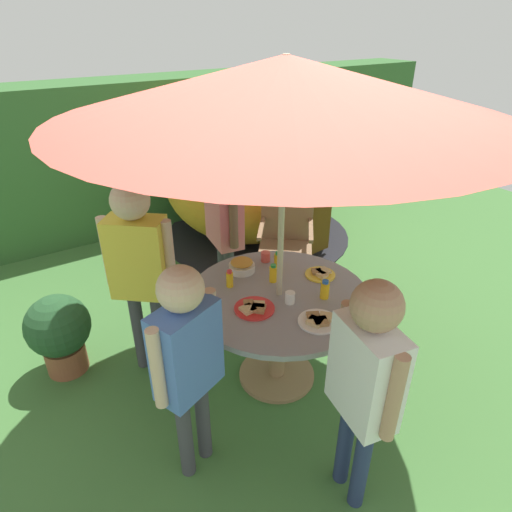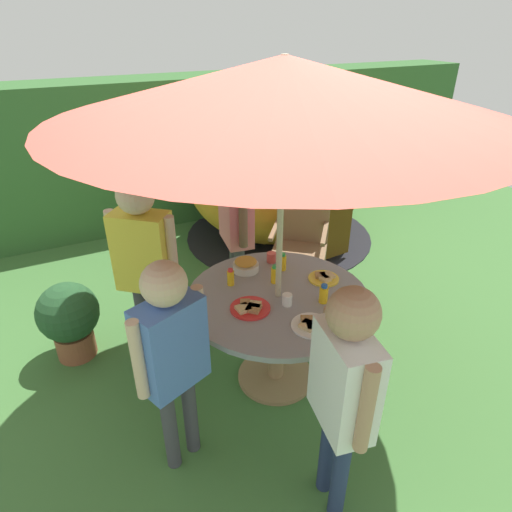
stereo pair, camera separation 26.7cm
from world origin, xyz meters
name	(u,v)px [view 2 (the right image)]	position (x,y,z in m)	size (l,w,h in m)	color
ground_plane	(276,378)	(0.00, 0.00, -0.01)	(10.00, 10.00, 0.02)	#3D6B33
hedge_backdrop	(149,152)	(0.00, 3.14, 0.82)	(9.00, 0.70, 1.64)	#33602D
garden_table	(277,314)	(0.00, 0.00, 0.55)	(1.16, 1.16, 0.69)	#93704C
patio_umbrella	(284,88)	(0.00, 0.00, 1.92)	(2.38, 2.38, 2.07)	#B7AD8C
wooden_chair	(300,239)	(0.73, 0.90, 0.52)	(0.65, 0.65, 0.93)	brown
dome_tent	(280,172)	(1.13, 1.99, 0.76)	(2.30, 2.30, 1.53)	orange
potted_plant	(69,317)	(-1.21, 0.88, 0.34)	(0.43, 0.43, 0.60)	brown
child_in_pink_shirt	(236,212)	(0.13, 0.93, 0.88)	(0.25, 0.46, 1.38)	#3F3F47
child_in_yellow_shirt	(143,252)	(-0.68, 0.57, 0.89)	(0.41, 0.39, 1.40)	#3F3F47
child_in_blue_shirt	(171,345)	(-0.77, -0.31, 0.82)	(0.41, 0.29, 1.28)	#3F3F47
child_in_white_shirt	(344,381)	(-0.17, -0.89, 0.84)	(0.25, 0.44, 1.31)	navy
snack_bowl	(246,265)	(-0.05, 0.37, 0.73)	(0.18, 0.18, 0.09)	white
plate_near_left	(324,278)	(0.37, 0.03, 0.70)	(0.20, 0.20, 0.03)	yellow
plate_near_right	(250,308)	(-0.22, -0.05, 0.70)	(0.24, 0.24, 0.03)	red
plate_far_right	(312,325)	(0.02, -0.36, 0.70)	(0.23, 0.23, 0.03)	white
juice_bottle_far_left	(231,277)	(-0.21, 0.25, 0.75)	(0.05, 0.05, 0.12)	yellow
juice_bottle_center_front	(324,294)	(0.21, -0.18, 0.75)	(0.06, 0.06, 0.12)	yellow
juice_bottle_center_back	(355,311)	(0.27, -0.41, 0.75)	(0.05, 0.05, 0.13)	yellow
juice_bottle_mid_left	(282,262)	(0.18, 0.27, 0.75)	(0.05, 0.05, 0.13)	yellow
juice_bottle_mid_right	(275,275)	(0.05, 0.15, 0.75)	(0.05, 0.05, 0.13)	yellow
cup_near	(287,300)	(0.00, -0.11, 0.73)	(0.06, 0.06, 0.07)	white
cup_far	(271,257)	(0.17, 0.40, 0.73)	(0.07, 0.07, 0.07)	#E04C47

